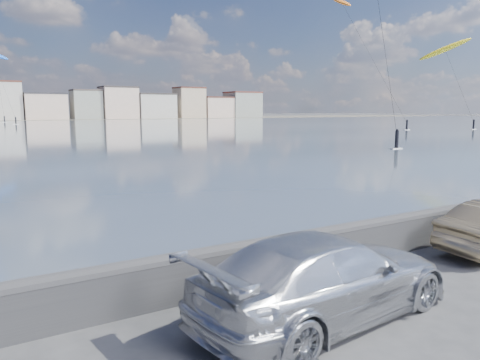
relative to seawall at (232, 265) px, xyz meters
name	(u,v)px	position (x,y,z in m)	size (l,w,h in m)	color
ground	(312,342)	(0.00, -2.70, -0.58)	(700.00, 700.00, 0.00)	#333335
seawall	(232,265)	(0.00, 0.00, 0.00)	(400.00, 0.36, 1.08)	#28282B
car_silver	(326,277)	(0.81, -2.09, 0.23)	(2.28, 5.61, 1.63)	silver
kitesurfer_1	(343,5)	(65.36, 65.91, 24.55)	(6.50, 18.81, 27.55)	orange
kitesurfer_13	(445,50)	(81.78, 53.20, 15.29)	(9.09, 11.91, 18.61)	yellow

